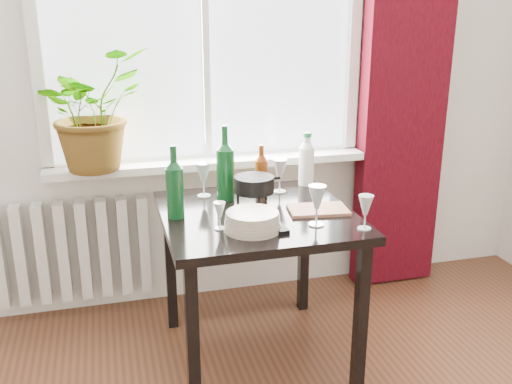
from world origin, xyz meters
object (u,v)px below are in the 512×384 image
object	(u,v)px
wineglass_back_center	(280,175)
bottle_amber	(261,170)
radiator	(74,250)
wineglass_back_left	(203,179)
wineglass_front_right	(317,205)
cutting_board	(318,210)
cleaning_bottle	(307,159)
fondue_pot	(254,191)
potted_plant	(92,110)
tv_remote	(278,227)
wine_bottle_left	(175,181)
wine_bottle_right	(225,163)
table	(257,231)
wineglass_front_left	(220,216)
plate_stack	(252,221)
wineglass_far_right	(365,212)

from	to	relation	value
wineglass_back_center	bottle_amber	bearing A→B (deg)	-169.45
bottle_amber	wineglass_back_center	distance (m)	0.11
radiator	wineglass_back_left	size ratio (longest dim) A/B	4.64
wineglass_front_right	cutting_board	size ratio (longest dim) A/B	0.68
cleaning_bottle	fondue_pot	xyz separation A→B (m)	(-0.35, -0.26, -0.07)
potted_plant	cleaning_bottle	world-z (taller)	potted_plant
bottle_amber	wineglass_back_left	xyz separation A→B (m)	(-0.28, 0.05, -0.04)
potted_plant	tv_remote	distance (m)	1.13
fondue_pot	tv_remote	size ratio (longest dim) A/B	1.37
fondue_pot	wine_bottle_left	bearing A→B (deg)	176.45
wine_bottle_right	wineglass_front_right	size ratio (longest dim) A/B	2.04
table	bottle_amber	bearing A→B (deg)	69.90
table	bottle_amber	world-z (taller)	bottle_amber
radiator	wineglass_front_right	xyz separation A→B (m)	(1.05, -0.86, 0.45)
wineglass_front_left	wine_bottle_left	bearing A→B (deg)	129.30
bottle_amber	plate_stack	size ratio (longest dim) A/B	1.07
bottle_amber	wineglass_front_left	bearing A→B (deg)	-126.14
wineglass_front_right	wineglass_far_right	size ratio (longest dim) A/B	1.19
wine_bottle_right	bottle_amber	world-z (taller)	wine_bottle_right
wine_bottle_right	wineglass_back_center	world-z (taller)	wine_bottle_right
wineglass_front_right	wineglass_far_right	bearing A→B (deg)	-28.60
wineglass_far_right	cutting_board	distance (m)	0.29
tv_remote	bottle_amber	bearing A→B (deg)	78.00
fondue_pot	wineglass_front_right	bearing A→B (deg)	-69.19
cleaning_bottle	tv_remote	bearing A→B (deg)	-120.28
bottle_amber	cutting_board	xyz separation A→B (m)	(0.18, -0.30, -0.12)
wineglass_far_right	cutting_board	size ratio (longest dim) A/B	0.57
fondue_pot	cutting_board	distance (m)	0.31
table	wine_bottle_right	distance (m)	0.36
wine_bottle_left	plate_stack	bearing A→B (deg)	-39.71
wineglass_back_left	plate_stack	bearing A→B (deg)	-76.77
radiator	potted_plant	xyz separation A→B (m)	(0.16, -0.08, 0.76)
cutting_board	plate_stack	bearing A→B (deg)	-157.12
wineglass_front_right	plate_stack	distance (m)	0.28
cleaning_bottle	wineglass_back_center	xyz separation A→B (m)	(-0.17, -0.09, -0.05)
wineglass_front_left	tv_remote	size ratio (longest dim) A/B	0.77
table	fondue_pot	size ratio (longest dim) A/B	4.01
wine_bottle_right	wineglass_back_left	world-z (taller)	wine_bottle_right
table	cleaning_bottle	size ratio (longest dim) A/B	3.05
radiator	wineglass_far_right	distance (m)	1.61
wineglass_back_center	plate_stack	size ratio (longest dim) A/B	0.73
bottle_amber	cleaning_bottle	distance (m)	0.29
table	wineglass_front_right	world-z (taller)	wineglass_front_right
table	wineglass_back_left	world-z (taller)	wineglass_back_left
wineglass_back_left	wineglass_back_center	bearing A→B (deg)	-4.80
cleaning_bottle	cutting_board	distance (m)	0.43
potted_plant	cutting_board	size ratio (longest dim) A/B	2.25
bottle_amber	wineglass_back_left	bearing A→B (deg)	169.73
plate_stack	cutting_board	world-z (taller)	plate_stack
wineglass_back_left	tv_remote	xyz separation A→B (m)	(0.22, -0.50, -0.08)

